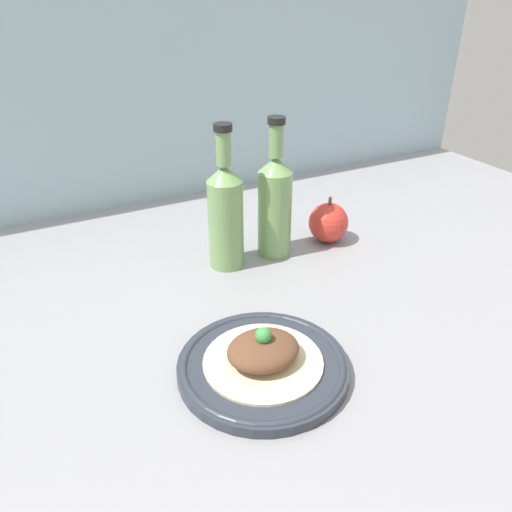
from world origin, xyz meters
The scene contains 7 objects.
ground_plane centered at (0.00, 0.00, -2.00)cm, with size 180.00×110.00×4.00cm, color gray.
wall_backsplash centered at (0.00, 53.50, 40.00)cm, with size 180.00×3.00×80.00cm.
plate centered at (-8.49, -13.09, 0.99)cm, with size 23.25×23.25×1.86cm.
plated_food centered at (-8.49, -13.09, 3.25)cm, with size 16.23×16.23×5.63cm.
cider_bottle_left centered at (-0.75, 15.77, 10.44)cm, with size 6.36×6.36×26.29cm.
cider_bottle_right centered at (9.28, 15.77, 10.44)cm, with size 6.36×6.36×26.29cm.
apple centered at (21.44, 15.27, 4.00)cm, with size 7.99×7.99×9.52cm.
Camera 1 is at (-33.08, -58.62, 46.66)cm, focal length 35.00 mm.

